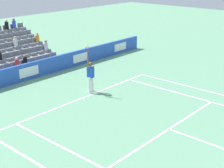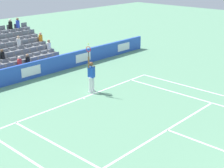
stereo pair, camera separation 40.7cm
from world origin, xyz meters
TOP-DOWN VIEW (x-y plane):
  - line_baseline at (0.00, -11.89)m, footprint 10.97×0.10m
  - line_service at (0.00, -6.40)m, footprint 8.23×0.10m
  - line_singles_sideline_right at (-4.12, -5.95)m, footprint 0.10×11.89m
  - line_centre_mark at (0.00, -11.79)m, footprint 0.10×0.20m
  - sponsor_barrier at (-0.00, -16.68)m, footprint 22.12×0.22m
  - tennis_player at (-0.95, -12.13)m, footprint 0.53×0.39m

SIDE VIEW (x-z plane):
  - line_baseline at x=0.00m, z-range 0.00..0.01m
  - line_service at x=0.00m, z-range 0.00..0.01m
  - line_singles_sideline_right at x=-4.12m, z-range 0.00..0.01m
  - line_centre_mark at x=0.00m, z-range 0.00..0.01m
  - sponsor_barrier at x=0.00m, z-range 0.00..1.06m
  - tennis_player at x=-0.95m, z-range -0.43..2.42m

